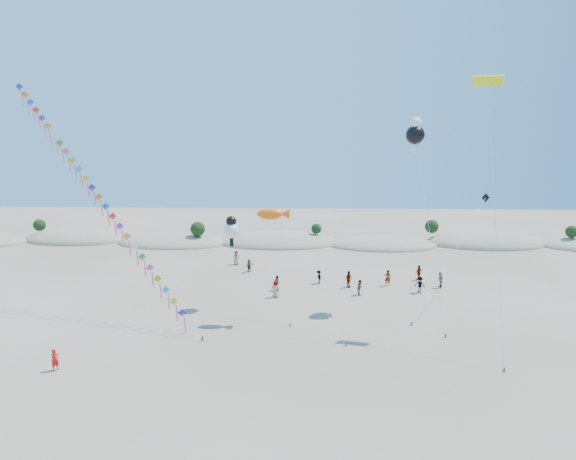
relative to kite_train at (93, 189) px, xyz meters
The scene contains 10 objects.
ground 26.02m from the kite_train, 47.23° to the right, with size 160.00×160.00×0.00m, color #7B6955.
dune_ridge 34.65m from the kite_train, 58.92° to the left, with size 145.30×11.49×5.57m.
kite_train is the anchor object (origin of this frame).
fish_kite 17.56m from the kite_train, ahead, with size 7.67×6.52×10.21m.
cartoon_kite_low 13.55m from the kite_train, ahead, with size 6.63×6.03×8.96m.
cartoon_kite_high 30.93m from the kite_train, ahead, with size 2.47×9.68×18.21m.
parafoil_kite 36.34m from the kite_train, ahead, with size 2.46×10.41×21.42m.
dark_kite 37.19m from the kite_train, ahead, with size 10.54×12.04×10.38m.
flyer_foreground 17.20m from the kite_train, 80.53° to the right, with size 0.59×0.39×1.61m, color red.
beachgoers 27.08m from the kite_train, 17.50° to the left, with size 24.58×13.14×1.88m.
Camera 1 is at (4.19, -27.41, 16.76)m, focal length 30.00 mm.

